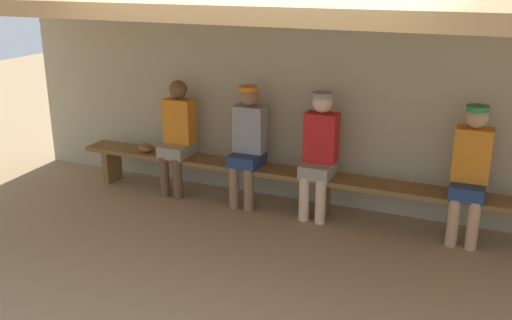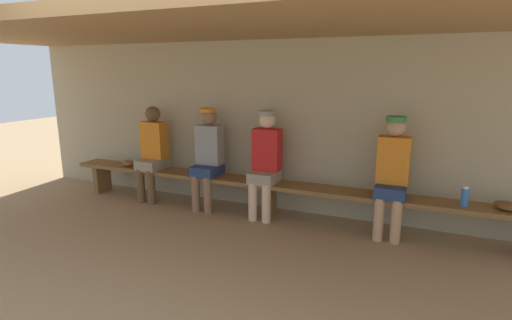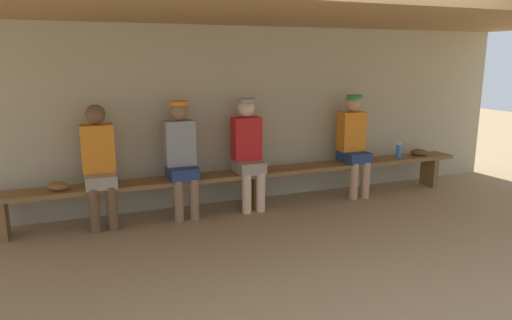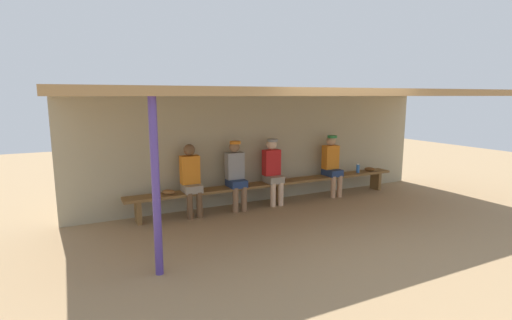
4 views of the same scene
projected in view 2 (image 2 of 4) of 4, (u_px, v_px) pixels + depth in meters
The scene contains 11 objects.
ground_plane at pixel (208, 273), 3.66m from camera, with size 24.00×24.00×0.00m, color #9E7F59.
back_wall at pixel (283, 127), 5.20m from camera, with size 8.00×0.20×2.20m, color tan.
dugout_roof at pixel (239, 23), 3.78m from camera, with size 8.00×2.80×0.12m, color #9E7547.
bench at pixel (270, 188), 4.96m from camera, with size 6.00×0.36×0.46m.
player_leftmost at pixel (152, 150), 5.57m from camera, with size 0.34×0.42×1.34m.
player_in_red at pixel (208, 154), 5.22m from camera, with size 0.34×0.42×1.34m.
player_with_sunglasses at pixel (265, 159), 4.91m from camera, with size 0.34×0.42×1.34m.
player_middle at pixel (392, 171), 4.33m from camera, with size 0.34×0.42×1.34m.
water_bottle_orange at pixel (465, 197), 4.06m from camera, with size 0.07×0.07×0.21m.
baseball_glove_dark_brown at pixel (506, 206), 3.94m from camera, with size 0.24×0.17×0.09m, color brown.
baseball_glove_worn at pixel (128, 163), 5.76m from camera, with size 0.24×0.17×0.09m, color brown.
Camera 2 is at (1.73, -2.89, 1.82)m, focal length 27.82 mm.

